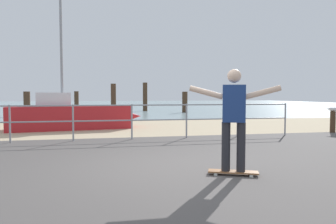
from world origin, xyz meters
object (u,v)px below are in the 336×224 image
sailboat (75,116)px  skateboarder (234,114)px  bollard_short (333,122)px  seagull (334,109)px  skateboard (233,172)px

sailboat → skateboarder: (3.18, -7.65, 0.49)m
sailboat → bollard_short: bearing=-18.7°
sailboat → seagull: bearing=-18.7°
seagull → sailboat: bearing=161.3°
sailboat → skateboard: size_ratio=6.70×
bollard_short → skateboarder: bearing=-140.6°
skateboarder → bollard_short: bearing=39.4°
sailboat → skateboard: sailboat is taller
sailboat → skateboarder: bearing=-67.4°
sailboat → skateboarder: 8.30m
sailboat → skateboarder: size_ratio=3.32×
skateboarder → skateboard: bearing=-56.3°
sailboat → skateboard: bearing=-67.4°
skateboard → bollard_short: (5.67, 4.66, 0.31)m
skateboard → seagull: (5.68, 4.65, 0.77)m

